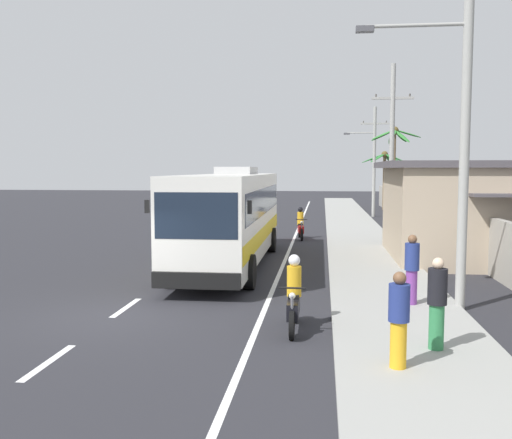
# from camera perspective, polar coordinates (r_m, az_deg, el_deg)

# --- Properties ---
(ground_plane) EXTENTS (160.00, 160.00, 0.00)m
(ground_plane) POSITION_cam_1_polar(r_m,az_deg,el_deg) (14.32, -14.00, -9.35)
(ground_plane) COLOR #28282D
(sidewalk_kerb) EXTENTS (3.20, 90.00, 0.14)m
(sidewalk_kerb) POSITION_cam_1_polar(r_m,az_deg,el_deg) (23.29, 11.15, -3.58)
(sidewalk_kerb) COLOR #999993
(sidewalk_kerb) RESTS_ON ground
(lane_markings) EXTENTS (3.69, 71.00, 0.01)m
(lane_markings) POSITION_cam_1_polar(r_m,az_deg,el_deg) (27.73, 1.06, -2.25)
(lane_markings) COLOR white
(lane_markings) RESTS_ON ground
(boundary_wall) EXTENTS (0.24, 60.00, 1.93)m
(boundary_wall) POSITION_cam_1_polar(r_m,az_deg,el_deg) (27.67, 18.41, -0.52)
(boundary_wall) COLOR #9E998E
(boundary_wall) RESTS_ON ground
(coach_bus_foreground) EXTENTS (2.91, 11.98, 3.62)m
(coach_bus_foreground) POSITION_cam_1_polar(r_m,az_deg,el_deg) (20.89, -2.49, 0.53)
(coach_bus_foreground) COLOR silver
(coach_bus_foreground) RESTS_ON ground
(motorcycle_beside_bus) EXTENTS (0.56, 1.96, 1.65)m
(motorcycle_beside_bus) POSITION_cam_1_polar(r_m,az_deg,el_deg) (12.64, 3.79, -8.01)
(motorcycle_beside_bus) COLOR black
(motorcycle_beside_bus) RESTS_ON ground
(motorcycle_trailing) EXTENTS (0.56, 1.96, 1.62)m
(motorcycle_trailing) POSITION_cam_1_polar(r_m,az_deg,el_deg) (28.94, 4.48, -0.66)
(motorcycle_trailing) COLOR black
(motorcycle_trailing) RESTS_ON ground
(pedestrian_near_kerb) EXTENTS (0.36, 0.36, 1.76)m
(pedestrian_near_kerb) POSITION_cam_1_polar(r_m,az_deg,el_deg) (14.84, 15.32, -4.69)
(pedestrian_near_kerb) COLOR #75388E
(pedestrian_near_kerb) RESTS_ON sidewalk_kerb
(pedestrian_midwalk) EXTENTS (0.36, 0.36, 1.74)m
(pedestrian_midwalk) POSITION_cam_1_polar(r_m,az_deg,el_deg) (11.30, 17.66, -7.82)
(pedestrian_midwalk) COLOR #2D7A47
(pedestrian_midwalk) RESTS_ON sidewalk_kerb
(pedestrian_far_walk) EXTENTS (0.36, 0.36, 1.66)m
(pedestrian_far_walk) POSITION_cam_1_polar(r_m,az_deg,el_deg) (10.11, 14.10, -9.52)
(pedestrian_far_walk) COLOR gold
(pedestrian_far_walk) RESTS_ON sidewalk_kerb
(utility_pole_nearest) EXTENTS (3.84, 0.24, 9.12)m
(utility_pole_nearest) POSITION_cam_1_polar(r_m,az_deg,el_deg) (14.95, 19.86, 10.08)
(utility_pole_nearest) COLOR #9E9E99
(utility_pole_nearest) RESTS_ON ground
(utility_pole_mid) EXTENTS (2.03, 0.24, 8.64)m
(utility_pole_mid) POSITION_cam_1_polar(r_m,az_deg,el_deg) (29.00, 13.42, 6.79)
(utility_pole_mid) COLOR #9E9E99
(utility_pole_mid) RESTS_ON ground
(utility_pole_far) EXTENTS (3.29, 0.24, 8.11)m
(utility_pole_far) POSITION_cam_1_polar(r_m,az_deg,el_deg) (43.23, 11.62, 6.03)
(utility_pole_far) COLOR #9E9E99
(utility_pole_far) RESTS_ON ground
(palm_second) EXTENTS (3.99, 3.70, 5.12)m
(palm_second) POSITION_cam_1_polar(r_m,az_deg,el_deg) (51.23, 12.70, 5.36)
(palm_second) COLOR brown
(palm_second) RESTS_ON ground
(palm_third) EXTENTS (3.48, 3.49, 6.42)m
(palm_third) POSITION_cam_1_polar(r_m,az_deg,el_deg) (40.02, 13.65, 6.99)
(palm_third) COLOR brown
(palm_third) RESTS_ON ground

